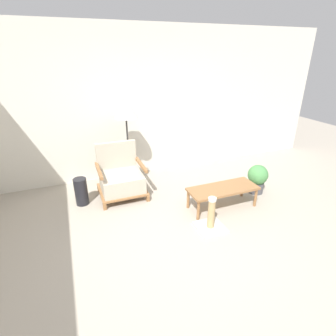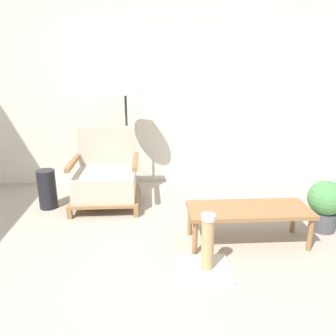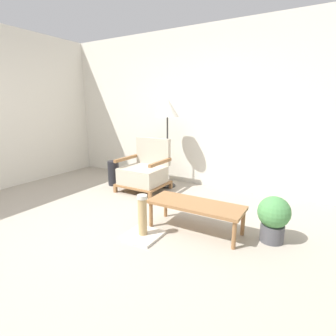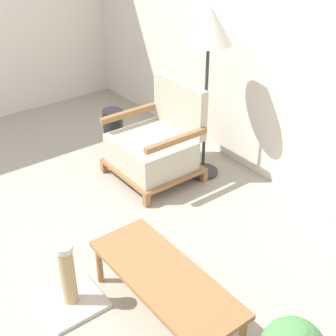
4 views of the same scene
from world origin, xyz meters
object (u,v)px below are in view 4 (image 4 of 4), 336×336
object	(u,v)px
floor_lamp	(209,33)
vase	(114,131)
armchair	(156,145)
scratching_post	(70,287)
coffee_table	(165,280)

from	to	relation	value
floor_lamp	vase	size ratio (longest dim) A/B	3.47
armchair	vase	xyz separation A→B (m)	(-0.65, -0.05, -0.10)
floor_lamp	scratching_post	xyz separation A→B (m)	(0.70, -1.73, -1.17)
armchair	scratching_post	world-z (taller)	armchair
floor_lamp	coffee_table	xyz separation A→B (m)	(1.14, -1.31, -1.01)
vase	scratching_post	size ratio (longest dim) A/B	0.91
floor_lamp	coffee_table	size ratio (longest dim) A/B	1.42
armchair	scratching_post	size ratio (longest dim) A/B	1.78
armchair	floor_lamp	size ratio (longest dim) A/B	0.56
armchair	floor_lamp	xyz separation A→B (m)	(0.23, 0.37, 0.99)
armchair	coffee_table	bearing A→B (deg)	-34.36
coffee_table	scratching_post	xyz separation A→B (m)	(-0.44, -0.42, -0.16)
floor_lamp	scratching_post	size ratio (longest dim) A/B	3.17
vase	scratching_post	bearing A→B (deg)	-39.63
floor_lamp	armchair	bearing A→B (deg)	-122.08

